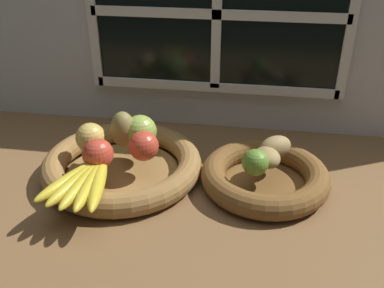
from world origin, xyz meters
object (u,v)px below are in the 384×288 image
object	(u,v)px
apple_golden_left	(91,138)
potato_large	(267,158)
fruit_bowl_right	(265,177)
lime_near	(255,162)
banana_bunch_front	(85,181)
pear_brown	(123,130)
fruit_bowl_left	(122,165)
potato_back	(275,147)
apple_red_front	(98,154)
apple_green_back	(140,131)
apple_red_right	(144,146)

from	to	relation	value
apple_golden_left	potato_large	bearing A→B (deg)	-0.82
fruit_bowl_right	lime_near	distance (cm)	7.09
fruit_bowl_right	banana_bunch_front	world-z (taller)	banana_bunch_front
fruit_bowl_right	pear_brown	size ratio (longest dim) A/B	3.21
apple_golden_left	banana_bunch_front	bearing A→B (deg)	-75.28
fruit_bowl_left	potato_back	world-z (taller)	potato_back
apple_golden_left	banana_bunch_front	world-z (taller)	apple_golden_left
fruit_bowl_right	banana_bunch_front	xyz separation A→B (cm)	(-35.59, -13.40, 4.24)
pear_brown	potato_large	distance (cm)	32.83
fruit_bowl_right	apple_red_front	bearing A→B (deg)	-170.36
pear_brown	potato_back	size ratio (longest dim) A/B	1.14
banana_bunch_front	lime_near	distance (cm)	34.65
fruit_bowl_left	fruit_bowl_right	size ratio (longest dim) A/B	1.29
apple_red_front	pear_brown	size ratio (longest dim) A/B	0.76
banana_bunch_front	potato_large	size ratio (longest dim) A/B	3.00
fruit_bowl_right	pear_brown	world-z (taller)	pear_brown
pear_brown	banana_bunch_front	xyz separation A→B (cm)	(-3.04, -17.01, -2.95)
fruit_bowl_left	banana_bunch_front	size ratio (longest dim) A/B	1.83
potato_back	banana_bunch_front	bearing A→B (deg)	-154.99
fruit_bowl_left	lime_near	bearing A→B (deg)	-6.83
apple_green_back	potato_large	world-z (taller)	apple_green_back
apple_red_front	apple_golden_left	bearing A→B (deg)	121.36
lime_near	pear_brown	bearing A→B (deg)	166.60
banana_bunch_front	apple_golden_left	bearing A→B (deg)	104.72
apple_red_right	fruit_bowl_left	bearing A→B (deg)	167.55
banana_bunch_front	apple_green_back	bearing A→B (deg)	69.18
fruit_bowl_left	pear_brown	bearing A→B (deg)	94.90
fruit_bowl_right	potato_back	size ratio (longest dim) A/B	3.64
potato_back	pear_brown	bearing A→B (deg)	-179.24
apple_red_right	potato_back	xyz separation A→B (cm)	(28.41, 5.31, -0.81)
fruit_bowl_right	lime_near	bearing A→B (deg)	-123.69
apple_golden_left	pear_brown	world-z (taller)	pear_brown
fruit_bowl_left	apple_red_front	distance (cm)	9.11
apple_red_front	apple_red_right	bearing A→B (deg)	28.56
apple_green_back	apple_red_front	bearing A→B (deg)	-121.69
apple_green_back	apple_red_right	distance (cm)	6.20
fruit_bowl_left	potato_back	xyz separation A→B (cm)	(34.08, 4.06, 5.34)
apple_red_right	apple_red_front	distance (cm)	9.91
apple_red_right	apple_red_front	xyz separation A→B (cm)	(-8.70, -4.74, 0.01)
potato_large	fruit_bowl_right	bearing A→B (deg)	25.11
fruit_bowl_left	lime_near	world-z (taller)	lime_near
potato_back	lime_near	distance (cm)	8.74
fruit_bowl_left	apple_red_front	xyz separation A→B (cm)	(-3.03, -5.99, 6.16)
apple_green_back	potato_large	size ratio (longest dim) A/B	1.14
fruit_bowl_left	fruit_bowl_right	bearing A→B (deg)	0.00
apple_red_right	banana_bunch_front	size ratio (longest dim) A/B	0.33
fruit_bowl_left	pear_brown	distance (cm)	8.07
fruit_bowl_left	apple_green_back	world-z (taller)	apple_green_back
apple_red_right	potato_back	size ratio (longest dim) A/B	0.86
fruit_bowl_left	potato_back	size ratio (longest dim) A/B	4.72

